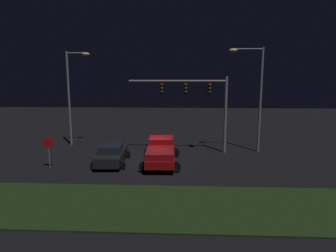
% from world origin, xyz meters
% --- Properties ---
extents(ground_plane, '(80.00, 80.00, 0.00)m').
position_xyz_m(ground_plane, '(0.00, 0.00, 0.00)').
color(ground_plane, black).
extents(grass_median, '(24.74, 5.33, 0.10)m').
position_xyz_m(grass_median, '(0.00, -8.43, 0.05)').
color(grass_median, black).
rests_on(grass_median, ground_plane).
extents(pickup_truck, '(3.00, 5.47, 1.80)m').
position_xyz_m(pickup_truck, '(0.52, -0.97, 1.00)').
color(pickup_truck, maroon).
rests_on(pickup_truck, ground_plane).
extents(car_sedan, '(2.66, 4.50, 1.51)m').
position_xyz_m(car_sedan, '(-3.16, -1.21, 0.74)').
color(car_sedan, black).
rests_on(car_sedan, ground_plane).
extents(traffic_signal_gantry, '(8.32, 0.56, 6.50)m').
position_xyz_m(traffic_signal_gantry, '(3.32, 2.65, 4.90)').
color(traffic_signal_gantry, slate).
rests_on(traffic_signal_gantry, ground_plane).
extents(street_lamp_left, '(2.25, 0.44, 8.76)m').
position_xyz_m(street_lamp_left, '(-8.15, 4.87, 5.43)').
color(street_lamp_left, slate).
rests_on(street_lamp_left, ground_plane).
extents(street_lamp_right, '(2.89, 0.44, 8.88)m').
position_xyz_m(street_lamp_right, '(8.18, 3.06, 5.56)').
color(street_lamp_right, slate).
rests_on(street_lamp_right, ground_plane).
extents(stop_sign, '(0.76, 0.08, 2.23)m').
position_xyz_m(stop_sign, '(-7.38, -2.40, 1.56)').
color(stop_sign, slate).
rests_on(stop_sign, ground_plane).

